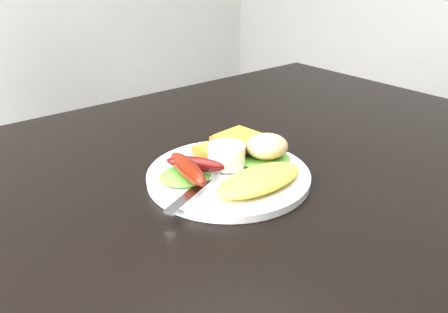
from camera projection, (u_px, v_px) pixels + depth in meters
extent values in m
cube|color=black|center=(224.00, 180.00, 0.66)|extent=(1.20, 0.80, 0.04)
cylinder|color=white|center=(228.00, 175.00, 0.62)|extent=(0.23, 0.23, 0.01)
ellipsoid|color=#2B8621|center=(185.00, 176.00, 0.60)|extent=(0.08, 0.08, 0.01)
ellipsoid|color=#4E9B2B|center=(265.00, 159.00, 0.65)|extent=(0.09, 0.08, 0.01)
ellipsoid|color=yellow|center=(260.00, 180.00, 0.58)|extent=(0.14, 0.06, 0.02)
ellipsoid|color=#670E00|center=(188.00, 168.00, 0.58)|extent=(0.04, 0.10, 0.02)
ellipsoid|color=#5B0A07|center=(195.00, 164.00, 0.59)|extent=(0.06, 0.08, 0.02)
cylinder|color=white|center=(227.00, 155.00, 0.63)|extent=(0.06, 0.06, 0.03)
cube|color=#97501A|center=(221.00, 152.00, 0.66)|extent=(0.07, 0.07, 0.01)
cube|color=brown|center=(240.00, 140.00, 0.67)|extent=(0.07, 0.07, 0.01)
ellipsoid|color=beige|center=(267.00, 146.00, 0.64)|extent=(0.07, 0.07, 0.03)
cube|color=#ADAFB7|center=(207.00, 181.00, 0.59)|extent=(0.17, 0.08, 0.00)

